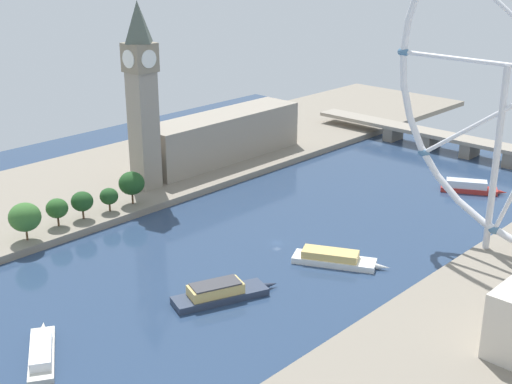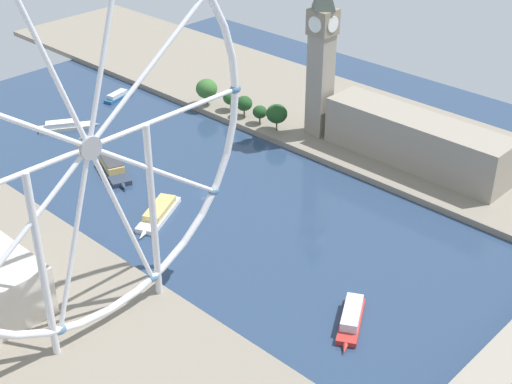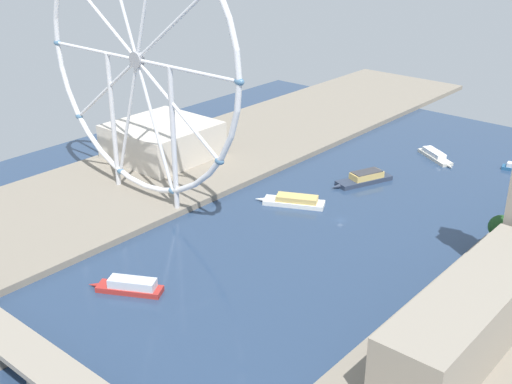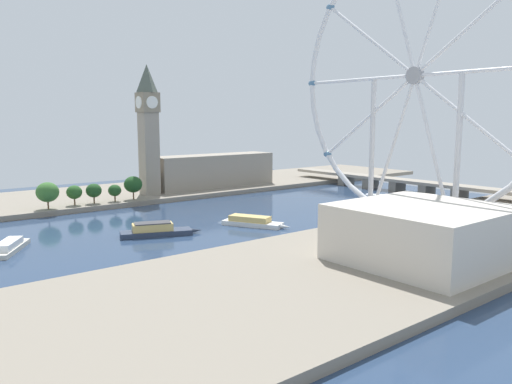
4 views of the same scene
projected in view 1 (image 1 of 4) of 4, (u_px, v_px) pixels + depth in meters
ground_plane at (277, 243)px, 268.04m from camera, size 378.08×378.08×0.00m
riverbank_left at (113, 178)px, 334.43m from camera, size 90.00×520.00×3.00m
clock_tower at (142, 94)px, 304.35m from camera, size 12.61×12.61×81.88m
parliament_block at (222, 136)px, 355.93m from camera, size 22.00×91.75×22.96m
tree_row_embankment at (77, 202)px, 277.21m from camera, size 13.63×61.85×14.61m
river_bridge at (470, 144)px, 370.48m from camera, size 190.08×13.57×9.35m
tour_boat_1 at (334, 258)px, 250.51m from camera, size 33.21×20.92×4.83m
tour_boat_2 at (42, 352)px, 194.45m from camera, size 29.24×20.63×4.47m
tour_boat_3 at (220, 293)px, 225.75m from camera, size 19.66×35.83×6.06m
tour_boat_4 at (469, 187)px, 320.74m from camera, size 27.64×18.19×5.46m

